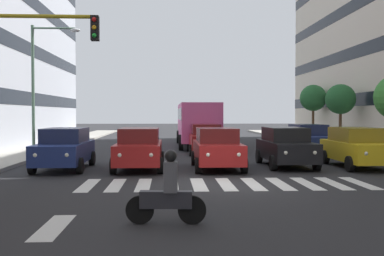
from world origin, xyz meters
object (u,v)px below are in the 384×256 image
(car_0, at_px, (357,147))
(motorcycle_with_rider, at_px, (168,194))
(car_1, at_px, (286,146))
(car_row2_1, at_px, (309,139))
(street_lamp_right, at_px, (41,76))
(street_tree_3, at_px, (313,98))
(car_row2_0, at_px, (206,139))
(car_4, at_px, (65,148))
(traffic_light_gantry, at_px, (3,69))
(car_3, at_px, (139,148))
(car_2, at_px, (217,148))
(street_tree_2, at_px, (340,99))
(bus_behind_traffic, at_px, (197,120))

(car_0, relative_size, motorcycle_with_rider, 2.61)
(car_1, xyz_separation_m, car_row2_1, (-2.70, -5.39, 0.00))
(street_lamp_right, xyz_separation_m, street_tree_3, (-18.76, -12.44, -0.74))
(car_row2_0, xyz_separation_m, street_lamp_right, (8.95, 1.46, 3.46))
(motorcycle_with_rider, bearing_deg, street_tree_3, -113.38)
(car_4, height_order, traffic_light_gantry, traffic_light_gantry)
(car_0, relative_size, car_1, 1.00)
(car_3, relative_size, street_lamp_right, 0.65)
(car_row2_0, bearing_deg, car_2, 89.09)
(motorcycle_with_rider, xyz_separation_m, street_tree_2, (-11.62, -20.75, 2.63))
(bus_behind_traffic, distance_m, street_lamp_right, 11.92)
(car_0, xyz_separation_m, street_tree_3, (-3.84, -18.01, 2.71))
(car_3, bearing_deg, street_tree_2, -138.77)
(traffic_light_gantry, height_order, street_tree_3, traffic_light_gantry)
(bus_behind_traffic, bearing_deg, motorcycle_with_rider, 84.85)
(street_tree_2, bearing_deg, car_2, 49.62)
(traffic_light_gantry, bearing_deg, car_2, -145.74)
(car_0, distance_m, street_tree_3, 18.61)
(bus_behind_traffic, relative_size, motorcycle_with_rider, 6.17)
(car_2, xyz_separation_m, motorcycle_with_rider, (2.06, 9.52, -0.24))
(car_4, bearing_deg, car_row2_0, -132.47)
(car_3, height_order, street_tree_3, street_tree_3)
(car_2, relative_size, bus_behind_traffic, 0.42)
(street_tree_3, bearing_deg, car_0, 77.95)
(car_2, bearing_deg, street_lamp_right, -33.19)
(car_3, xyz_separation_m, motorcycle_with_rider, (-1.19, 9.53, -0.24))
(car_row2_1, bearing_deg, motorcycle_with_rider, 63.27)
(car_4, xyz_separation_m, motorcycle_with_rider, (-4.29, 9.69, -0.24))
(street_lamp_right, bearing_deg, car_0, 159.52)
(car_1, distance_m, street_tree_2, 12.59)
(car_2, relative_size, car_3, 1.00)
(car_3, distance_m, car_row2_1, 10.91)
(car_4, xyz_separation_m, street_lamp_right, (2.47, -5.61, 3.46))
(traffic_light_gantry, xyz_separation_m, street_tree_2, (-16.63, -16.05, -0.41))
(car_row2_0, distance_m, street_tree_2, 10.53)
(car_1, distance_m, car_row2_0, 7.19)
(bus_behind_traffic, bearing_deg, car_1, 103.72)
(street_tree_3, bearing_deg, car_3, 54.10)
(bus_behind_traffic, xyz_separation_m, traffic_light_gantry, (7.07, 18.21, 1.83))
(car_3, bearing_deg, street_lamp_right, -45.97)
(car_0, xyz_separation_m, bus_behind_traffic, (6.08, -13.18, 0.97))
(car_1, height_order, bus_behind_traffic, bus_behind_traffic)
(car_4, relative_size, street_tree_3, 0.97)
(car_row2_0, height_order, car_row2_1, same)
(bus_behind_traffic, bearing_deg, street_tree_2, 167.29)
(car_4, relative_size, street_tree_2, 1.07)
(traffic_light_gantry, bearing_deg, car_4, -98.12)
(car_0, relative_size, street_tree_3, 0.97)
(car_3, xyz_separation_m, bus_behind_traffic, (-3.26, -13.38, 0.97))
(car_0, distance_m, car_row2_0, 9.22)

